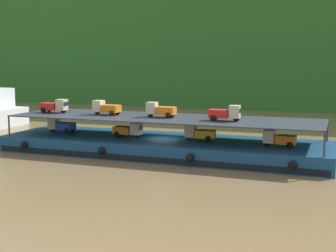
{
  "coord_description": "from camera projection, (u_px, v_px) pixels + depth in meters",
  "views": [
    {
      "loc": [
        15.45,
        -40.27,
        8.69
      ],
      "look_at": [
        0.52,
        0.0,
        2.7
      ],
      "focal_mm": 49.8,
      "sensor_mm": 36.0,
      "label": 1
    }
  ],
  "objects": [
    {
      "name": "ground_plane",
      "position": [
        163.0,
        154.0,
        43.91
      ],
      "size": [
        400.0,
        400.0,
        0.0
      ],
      "primitive_type": "plane",
      "color": "brown"
    },
    {
      "name": "hillside_far_bank",
      "position": [
        264.0,
        16.0,
        95.71
      ],
      "size": [
        129.29,
        34.72,
        31.93
      ],
      "color": "#286023",
      "rests_on": "ground"
    },
    {
      "name": "cargo_barge",
      "position": [
        163.0,
        146.0,
        43.79
      ],
      "size": [
        30.8,
        9.05,
        1.5
      ],
      "color": "navy",
      "rests_on": "ground"
    },
    {
      "name": "cargo_rack",
      "position": [
        163.0,
        118.0,
        43.44
      ],
      "size": [
        29.2,
        7.7,
        2.0
      ],
      "color": "#2D333D",
      "rests_on": "cargo_barge"
    },
    {
      "name": "mini_truck_lower_stern",
      "position": [
        61.0,
        125.0,
        47.6
      ],
      "size": [
        2.76,
        1.23,
        1.38
      ],
      "color": "#1E47B7",
      "rests_on": "cargo_barge"
    },
    {
      "name": "mini_truck_lower_aft",
      "position": [
        128.0,
        130.0,
        44.46
      ],
      "size": [
        2.77,
        1.25,
        1.38
      ],
      "color": "orange",
      "rests_on": "cargo_barge"
    },
    {
      "name": "mini_truck_lower_mid",
      "position": [
        200.0,
        133.0,
        42.5
      ],
      "size": [
        2.75,
        1.22,
        1.38
      ],
      "color": "gold",
      "rests_on": "cargo_barge"
    },
    {
      "name": "mini_truck_lower_fore",
      "position": [
        279.0,
        138.0,
        39.46
      ],
      "size": [
        2.76,
        1.24,
        1.38
      ],
      "color": "orange",
      "rests_on": "cargo_barge"
    },
    {
      "name": "mini_truck_upper_stern",
      "position": [
        55.0,
        106.0,
        47.21
      ],
      "size": [
        2.79,
        1.3,
        1.38
      ],
      "color": "red",
      "rests_on": "cargo_rack"
    },
    {
      "name": "mini_truck_upper_mid",
      "position": [
        106.0,
        108.0,
        45.43
      ],
      "size": [
        2.79,
        1.29,
        1.38
      ],
      "color": "orange",
      "rests_on": "cargo_rack"
    },
    {
      "name": "mini_truck_upper_fore",
      "position": [
        160.0,
        110.0,
        43.45
      ],
      "size": [
        2.77,
        1.24,
        1.38
      ],
      "color": "orange",
      "rests_on": "cargo_rack"
    },
    {
      "name": "mini_truck_upper_bow",
      "position": [
        225.0,
        113.0,
        40.71
      ],
      "size": [
        2.79,
        1.3,
        1.38
      ],
      "color": "red",
      "rests_on": "cargo_rack"
    }
  ]
}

